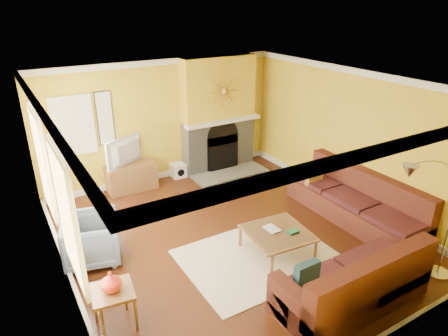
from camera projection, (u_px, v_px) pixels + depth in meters
floor at (232, 236)px, 7.10m from camera, size 5.50×6.00×0.02m
ceiling at (233, 83)px, 6.03m from camera, size 5.50×6.00×0.02m
wall_back at (162, 121)px, 8.94m from camera, size 5.50×0.02×2.70m
wall_front at (384, 262)px, 4.19m from camera, size 5.50×0.02×2.70m
wall_left at (55, 207)px, 5.27m from camera, size 0.02×6.00×2.70m
wall_right at (351, 138)px, 7.86m from camera, size 0.02×6.00×2.70m
baseboard at (232, 233)px, 7.08m from camera, size 5.50×6.00×0.12m
crown_molding at (233, 88)px, 6.06m from camera, size 5.50×6.00×0.12m
window_left_near at (42, 164)px, 6.26m from camera, size 0.06×1.22×1.72m
window_left_far at (66, 216)px, 4.75m from camera, size 0.06×1.22×1.72m
window_back at (73, 126)px, 7.93m from camera, size 0.82×0.06×1.22m
wall_art at (105, 119)px, 8.22m from camera, size 0.34×0.04×1.14m
fireplace at (218, 115)px, 9.41m from camera, size 1.80×0.40×2.70m
mantel at (224, 121)px, 9.26m from camera, size 1.92×0.22×0.08m
hearth at (230, 174)px, 9.50m from camera, size 1.80×0.70×0.06m
sunburst at (223, 91)px, 8.99m from camera, size 0.70×0.04×0.70m
rug at (258, 257)px, 6.50m from camera, size 2.40×1.80×0.02m
sectional_sofa at (318, 222)px, 6.66m from camera, size 3.33×3.44×0.90m
coffee_table at (277, 242)px, 6.58m from camera, size 1.07×1.07×0.39m
media_console at (132, 177)px, 8.70m from camera, size 1.06×0.47×0.58m
tv at (129, 152)px, 8.46m from camera, size 1.01×0.64×0.62m
subwoofer at (178, 170)px, 9.37m from camera, size 0.32×0.32×0.32m
armchair at (92, 239)px, 6.30m from camera, size 1.03×1.01×0.78m
side_table at (115, 308)px, 5.05m from camera, size 0.58×0.58×0.56m
vase at (111, 281)px, 4.89m from camera, size 0.31×0.31×0.28m
book at (267, 231)px, 6.50m from camera, size 0.21×0.27×0.03m
arc_lamp at (428, 226)px, 5.42m from camera, size 1.33×0.36×2.08m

